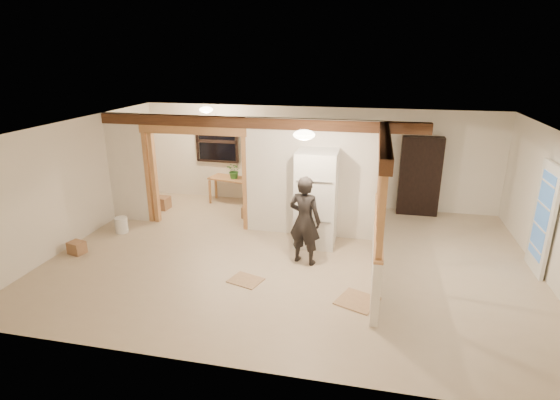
% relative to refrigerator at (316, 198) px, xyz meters
% --- Properties ---
extents(floor, '(9.00, 6.50, 0.01)m').
position_rel_refrigerator_xyz_m(floor, '(-0.37, -0.75, -0.98)').
color(floor, '#BEA98D').
rests_on(floor, ground).
extents(ceiling, '(9.00, 6.50, 0.01)m').
position_rel_refrigerator_xyz_m(ceiling, '(-0.37, -0.75, 1.52)').
color(ceiling, white).
extents(wall_back, '(9.00, 0.01, 2.50)m').
position_rel_refrigerator_xyz_m(wall_back, '(-0.37, 2.50, 0.27)').
color(wall_back, silver).
rests_on(wall_back, floor).
extents(wall_front, '(9.00, 0.01, 2.50)m').
position_rel_refrigerator_xyz_m(wall_front, '(-0.37, -4.00, 0.27)').
color(wall_front, silver).
rests_on(wall_front, floor).
extents(wall_left, '(0.01, 6.50, 2.50)m').
position_rel_refrigerator_xyz_m(wall_left, '(-4.87, -0.75, 0.27)').
color(wall_left, silver).
rests_on(wall_left, floor).
extents(wall_right, '(0.01, 6.50, 2.50)m').
position_rel_refrigerator_xyz_m(wall_right, '(4.13, -0.75, 0.27)').
color(wall_right, silver).
rests_on(wall_right, floor).
extents(partition_left_stub, '(0.90, 0.12, 2.50)m').
position_rel_refrigerator_xyz_m(partition_left_stub, '(-4.42, 0.45, 0.27)').
color(partition_left_stub, white).
rests_on(partition_left_stub, floor).
extents(partition_center, '(2.80, 0.12, 2.50)m').
position_rel_refrigerator_xyz_m(partition_center, '(-0.17, 0.45, 0.27)').
color(partition_center, white).
rests_on(partition_center, floor).
extents(doorway_frame, '(2.46, 0.14, 2.20)m').
position_rel_refrigerator_xyz_m(doorway_frame, '(-2.77, 0.45, 0.12)').
color(doorway_frame, '#BA824E').
rests_on(doorway_frame, floor).
extents(header_beam_back, '(7.00, 0.18, 0.22)m').
position_rel_refrigerator_xyz_m(header_beam_back, '(-1.37, 0.45, 1.40)').
color(header_beam_back, '#52301C').
rests_on(header_beam_back, ceiling).
extents(header_beam_right, '(0.18, 3.30, 0.22)m').
position_rel_refrigerator_xyz_m(header_beam_right, '(1.23, -1.15, 1.40)').
color(header_beam_right, '#52301C').
rests_on(header_beam_right, ceiling).
extents(pony_wall, '(0.12, 3.20, 1.00)m').
position_rel_refrigerator_xyz_m(pony_wall, '(1.23, -1.15, -0.48)').
color(pony_wall, white).
rests_on(pony_wall, floor).
extents(stud_partition, '(0.14, 3.20, 1.32)m').
position_rel_refrigerator_xyz_m(stud_partition, '(1.23, -1.15, 0.68)').
color(stud_partition, '#BA824E').
rests_on(stud_partition, pony_wall).
extents(window_back, '(1.12, 0.10, 1.10)m').
position_rel_refrigerator_xyz_m(window_back, '(-2.97, 2.42, 0.57)').
color(window_back, black).
rests_on(window_back, wall_back).
extents(french_door, '(0.12, 0.86, 2.00)m').
position_rel_refrigerator_xyz_m(french_door, '(4.05, -0.35, 0.02)').
color(french_door, white).
rests_on(french_door, floor).
extents(ceiling_dome_main, '(0.36, 0.36, 0.16)m').
position_rel_refrigerator_xyz_m(ceiling_dome_main, '(-0.07, -1.25, 1.50)').
color(ceiling_dome_main, '#FFEABF').
rests_on(ceiling_dome_main, ceiling).
extents(ceiling_dome_util, '(0.32, 0.32, 0.14)m').
position_rel_refrigerator_xyz_m(ceiling_dome_util, '(-2.87, 1.55, 1.50)').
color(ceiling_dome_util, '#FFEABF').
rests_on(ceiling_dome_util, ceiling).
extents(hanging_bulb, '(0.07, 0.07, 0.07)m').
position_rel_refrigerator_xyz_m(hanging_bulb, '(-2.37, 0.85, 1.20)').
color(hanging_bulb, '#FFD88C').
rests_on(hanging_bulb, ceiling).
extents(refrigerator, '(0.80, 0.78, 1.95)m').
position_rel_refrigerator_xyz_m(refrigerator, '(0.00, 0.00, 0.00)').
color(refrigerator, silver).
rests_on(refrigerator, floor).
extents(woman, '(0.70, 0.55, 1.69)m').
position_rel_refrigerator_xyz_m(woman, '(-0.09, -0.91, -0.13)').
color(woman, black).
rests_on(woman, floor).
extents(work_table, '(1.15, 0.74, 0.67)m').
position_rel_refrigerator_xyz_m(work_table, '(-2.55, 2.14, -0.64)').
color(work_table, '#BA824E').
rests_on(work_table, floor).
extents(potted_plant, '(0.47, 0.44, 0.41)m').
position_rel_refrigerator_xyz_m(potted_plant, '(-2.40, 2.08, -0.10)').
color(potted_plant, '#205A22').
rests_on(potted_plant, work_table).
extents(shop_vac, '(0.53, 0.53, 0.60)m').
position_rel_refrigerator_xyz_m(shop_vac, '(-4.57, 0.83, -0.68)').
color(shop_vac, '#95060C').
rests_on(shop_vac, floor).
extents(bookshelf, '(0.95, 0.32, 1.90)m').
position_rel_refrigerator_xyz_m(bookshelf, '(2.18, 2.27, -0.02)').
color(bookshelf, black).
rests_on(bookshelf, floor).
extents(bucket, '(0.36, 0.36, 0.35)m').
position_rel_refrigerator_xyz_m(bucket, '(-4.24, -0.35, -0.80)').
color(bucket, white).
rests_on(bucket, floor).
extents(box_util_a, '(0.34, 0.30, 0.28)m').
position_rel_refrigerator_xyz_m(box_util_a, '(-1.74, 1.13, -0.84)').
color(box_util_a, '#966A48').
rests_on(box_util_a, floor).
extents(box_util_b, '(0.36, 0.36, 0.31)m').
position_rel_refrigerator_xyz_m(box_util_b, '(-4.07, 1.26, -0.82)').
color(box_util_b, '#966A48').
rests_on(box_util_b, floor).
extents(box_front, '(0.35, 0.31, 0.24)m').
position_rel_refrigerator_xyz_m(box_front, '(-4.52, -1.49, -0.85)').
color(box_front, '#966A48').
rests_on(box_front, floor).
extents(floor_panel_near, '(0.76, 0.76, 0.02)m').
position_rel_refrigerator_xyz_m(floor_panel_near, '(0.97, -2.10, -0.96)').
color(floor_panel_near, tan).
rests_on(floor_panel_near, floor).
extents(floor_panel_far, '(0.65, 0.58, 0.02)m').
position_rel_refrigerator_xyz_m(floor_panel_far, '(-0.96, -1.84, -0.97)').
color(floor_panel_far, tan).
rests_on(floor_panel_far, floor).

